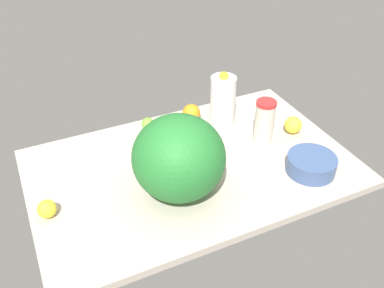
{
  "coord_description": "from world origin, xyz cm",
  "views": [
    {
      "loc": [
        -53.21,
        -114.2,
        104.8
      ],
      "look_at": [
        0.0,
        0.0,
        13.0
      ],
      "focal_mm": 40.0,
      "sensor_mm": 36.0,
      "label": 1
    }
  ],
  "objects_px": {
    "lemon_near_front": "(47,209)",
    "orange_loose": "(191,113)",
    "milk_jug": "(223,102)",
    "lemon_far_back": "(293,125)",
    "lime_by_jug": "(148,124)",
    "tumbler_cup": "(264,122)",
    "mixing_bowl": "(311,164)",
    "watermelon": "(179,158)"
  },
  "relations": [
    {
      "from": "milk_jug",
      "to": "watermelon",
      "type": "relative_size",
      "value": 0.78
    },
    {
      "from": "orange_loose",
      "to": "tumbler_cup",
      "type": "bearing_deg",
      "value": -53.13
    },
    {
      "from": "lemon_near_front",
      "to": "lemon_far_back",
      "type": "height_order",
      "value": "lemon_far_back"
    },
    {
      "from": "watermelon",
      "to": "lime_by_jug",
      "type": "distance_m",
      "value": 0.43
    },
    {
      "from": "milk_jug",
      "to": "watermelon",
      "type": "bearing_deg",
      "value": -137.26
    },
    {
      "from": "lime_by_jug",
      "to": "lemon_far_back",
      "type": "bearing_deg",
      "value": -27.42
    },
    {
      "from": "lime_by_jug",
      "to": "lemon_far_back",
      "type": "distance_m",
      "value": 0.61
    },
    {
      "from": "lemon_near_front",
      "to": "orange_loose",
      "type": "relative_size",
      "value": 0.81
    },
    {
      "from": "milk_jug",
      "to": "orange_loose",
      "type": "relative_size",
      "value": 3.2
    },
    {
      "from": "watermelon",
      "to": "tumbler_cup",
      "type": "xyz_separation_m",
      "value": [
        0.43,
        0.13,
        -0.05
      ]
    },
    {
      "from": "watermelon",
      "to": "lime_by_jug",
      "type": "xyz_separation_m",
      "value": [
        0.03,
        0.41,
        -0.12
      ]
    },
    {
      "from": "watermelon",
      "to": "lemon_near_front",
      "type": "xyz_separation_m",
      "value": [
        -0.44,
        0.07,
        -0.12
      ]
    },
    {
      "from": "mixing_bowl",
      "to": "milk_jug",
      "type": "bearing_deg",
      "value": 110.14
    },
    {
      "from": "milk_jug",
      "to": "watermelon",
      "type": "xyz_separation_m",
      "value": [
        -0.33,
        -0.31,
        0.03
      ]
    },
    {
      "from": "watermelon",
      "to": "tumbler_cup",
      "type": "bearing_deg",
      "value": 17.36
    },
    {
      "from": "milk_jug",
      "to": "orange_loose",
      "type": "bearing_deg",
      "value": 138.68
    },
    {
      "from": "watermelon",
      "to": "lemon_far_back",
      "type": "bearing_deg",
      "value": 13.04
    },
    {
      "from": "tumbler_cup",
      "to": "lemon_far_back",
      "type": "distance_m",
      "value": 0.16
    },
    {
      "from": "lemon_near_front",
      "to": "watermelon",
      "type": "bearing_deg",
      "value": -9.05
    },
    {
      "from": "tumbler_cup",
      "to": "lemon_near_front",
      "type": "distance_m",
      "value": 0.87
    },
    {
      "from": "tumbler_cup",
      "to": "orange_loose",
      "type": "distance_m",
      "value": 0.33
    },
    {
      "from": "lemon_near_front",
      "to": "orange_loose",
      "type": "distance_m",
      "value": 0.74
    },
    {
      "from": "tumbler_cup",
      "to": "orange_loose",
      "type": "relative_size",
      "value": 2.42
    },
    {
      "from": "mixing_bowl",
      "to": "orange_loose",
      "type": "xyz_separation_m",
      "value": [
        -0.25,
        0.5,
        0.01
      ]
    },
    {
      "from": "mixing_bowl",
      "to": "orange_loose",
      "type": "relative_size",
      "value": 2.38
    },
    {
      "from": "watermelon",
      "to": "orange_loose",
      "type": "relative_size",
      "value": 4.12
    },
    {
      "from": "milk_jug",
      "to": "lemon_far_back",
      "type": "relative_size",
      "value": 3.39
    },
    {
      "from": "mixing_bowl",
      "to": "lemon_near_front",
      "type": "xyz_separation_m",
      "value": [
        -0.92,
        0.18,
        -0.0
      ]
    },
    {
      "from": "milk_jug",
      "to": "lime_by_jug",
      "type": "xyz_separation_m",
      "value": [
        -0.3,
        0.11,
        -0.09
      ]
    },
    {
      "from": "lime_by_jug",
      "to": "orange_loose",
      "type": "relative_size",
      "value": 0.69
    },
    {
      "from": "mixing_bowl",
      "to": "lime_by_jug",
      "type": "bearing_deg",
      "value": 130.86
    },
    {
      "from": "lemon_near_front",
      "to": "orange_loose",
      "type": "bearing_deg",
      "value": 26.0
    },
    {
      "from": "milk_jug",
      "to": "lemon_near_front",
      "type": "xyz_separation_m",
      "value": [
        -0.77,
        -0.24,
        -0.08
      ]
    },
    {
      "from": "milk_jug",
      "to": "mixing_bowl",
      "type": "relative_size",
      "value": 1.35
    },
    {
      "from": "milk_jug",
      "to": "tumbler_cup",
      "type": "xyz_separation_m",
      "value": [
        0.1,
        -0.17,
        -0.02
      ]
    },
    {
      "from": "lemon_near_front",
      "to": "orange_loose",
      "type": "height_order",
      "value": "orange_loose"
    },
    {
      "from": "lemon_far_back",
      "to": "mixing_bowl",
      "type": "bearing_deg",
      "value": -110.72
    },
    {
      "from": "tumbler_cup",
      "to": "mixing_bowl",
      "type": "xyz_separation_m",
      "value": [
        0.06,
        -0.24,
        -0.06
      ]
    },
    {
      "from": "milk_jug",
      "to": "tumbler_cup",
      "type": "bearing_deg",
      "value": -61.21
    },
    {
      "from": "lime_by_jug",
      "to": "milk_jug",
      "type": "bearing_deg",
      "value": -19.6
    },
    {
      "from": "milk_jug",
      "to": "tumbler_cup",
      "type": "distance_m",
      "value": 0.2
    },
    {
      "from": "watermelon",
      "to": "lemon_far_back",
      "type": "height_order",
      "value": "watermelon"
    }
  ]
}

